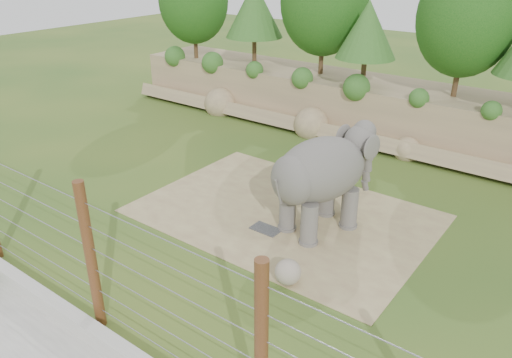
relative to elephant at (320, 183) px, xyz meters
The scene contains 8 objects.
ground 3.85m from the elephant, 124.39° to the right, with size 90.00×90.00×0.00m, color #2F551F.
back_embankment 10.17m from the elephant, 97.94° to the left, with size 30.00×5.52×8.77m.
dirt_patch 2.22m from the elephant, behind, with size 10.00×7.00×0.02m, color #927654.
drain_grate 2.40m from the elephant, 138.76° to the right, with size 1.00×0.60×0.03m, color #262628.
elephant is the anchor object (origin of this frame).
stone_ball 3.52m from the elephant, 74.35° to the right, with size 0.75×0.75×0.75m, color gray.
retaining_wall 8.22m from the elephant, 103.99° to the right, with size 26.00×0.35×0.50m, color #ACA8A0.
barrier_fence 7.62m from the elephant, 104.90° to the right, with size 20.26×0.26×4.00m.
Camera 1 is at (9.03, -10.02, 8.69)m, focal length 35.00 mm.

